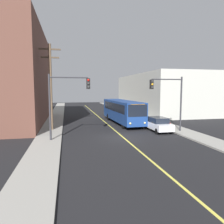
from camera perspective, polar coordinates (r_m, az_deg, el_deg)
ground_plane at (r=21.73m, az=2.94°, el=-6.69°), size 120.00×120.00×0.00m
sidewalk_left at (r=30.89m, az=-15.15°, el=-2.96°), size 2.50×90.00×0.15m
sidewalk_right at (r=33.37m, az=10.58°, el=-2.20°), size 2.50×90.00×0.15m
lane_stripe_center at (r=36.22m, az=-3.18°, el=-1.58°), size 0.16×60.00×0.01m
building_left_brick at (r=33.41m, az=-26.15°, el=8.41°), size 10.00×20.77×13.07m
building_right_warehouse at (r=48.19m, az=12.54°, el=4.85°), size 12.00×26.66×7.87m
city_bus at (r=30.47m, az=2.67°, el=0.43°), size 3.12×12.24×3.20m
parked_car_white at (r=25.13m, az=12.04°, el=-3.13°), size 1.90×4.44×1.62m
parked_car_blue at (r=32.50m, az=6.25°, el=-0.99°), size 1.93×4.45×1.62m
utility_pole_near at (r=25.52m, az=-15.89°, el=7.36°), size 2.40×0.28×9.67m
traffic_signal_left_corner at (r=20.16m, az=-11.83°, el=4.55°), size 3.75×0.48×6.00m
traffic_signal_right_corner at (r=24.30m, az=14.69°, el=4.70°), size 3.75×0.48×6.00m
fire_hydrant at (r=27.56m, az=14.76°, el=-2.94°), size 0.44×0.26×0.84m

